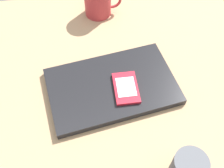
{
  "coord_description": "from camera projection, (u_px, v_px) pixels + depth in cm",
  "views": [
    {
      "loc": [
        -12.2,
        -44.54,
        64.94
      ],
      "look_at": [
        -6.9,
        -2.21,
        5.0
      ],
      "focal_mm": 43.94,
      "sensor_mm": 36.0,
      "label": 1
    }
  ],
  "objects": [
    {
      "name": "cell_phone_on_laptop",
      "position": [
        126.0,
        88.0,
        0.72
      ],
      "size": [
        6.32,
        10.07,
        0.99
      ],
      "color": "red",
      "rests_on": "laptop_closed"
    },
    {
      "name": "laptop_closed",
      "position": [
        112.0,
        86.0,
        0.74
      ],
      "size": [
        37.2,
        26.85,
        1.94
      ],
      "primitive_type": "cube",
      "rotation": [
        0.0,
        0.0,
        0.18
      ],
      "color": "black",
      "rests_on": "desk_surface"
    },
    {
      "name": "desk_surface",
      "position": [
        135.0,
        82.0,
        0.78
      ],
      "size": [
        120.0,
        80.0,
        3.0
      ],
      "primitive_type": "cube",
      "color": "tan",
      "rests_on": "ground"
    },
    {
      "name": "coffee_mug",
      "position": [
        98.0,
        1.0,
        0.89
      ],
      "size": [
        12.23,
        8.65,
        9.74
      ],
      "color": "#B23338",
      "rests_on": "desk_surface"
    }
  ]
}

